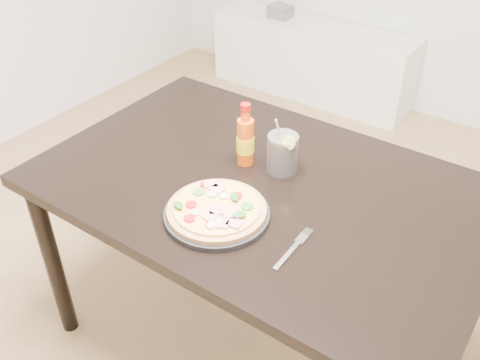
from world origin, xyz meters
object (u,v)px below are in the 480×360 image
Objects in this scene: cola_cup at (282,154)px; media_console at (311,60)px; plate at (217,214)px; hot_sauce_bottle at (245,140)px; fork at (294,247)px; pizza at (217,209)px; dining_table at (262,203)px.

cola_cup is 2.14m from media_console.
hot_sauce_bottle is (-0.09, 0.27, 0.08)m from plate.
cola_cup is at bearing 84.33° from plate.
hot_sauce_bottle reaches higher than media_console.
fork is at bearing -53.04° from cola_cup.
pizza is at bearing -177.63° from fork.
media_console is at bearing 111.88° from hot_sauce_bottle.
plate is at bearing -68.56° from media_console.
plate is 1.62× the size of cola_cup.
cola_cup is at bearing 126.12° from fork.
media_console is at bearing 116.19° from fork.
fork is (0.34, -0.26, -0.08)m from hot_sauce_bottle.
cola_cup reaches higher than pizza.
media_console is (-0.85, 2.17, -0.51)m from plate.
hot_sauce_bottle is 0.43m from fork.
hot_sauce_bottle is at bearing 108.25° from plate.
cola_cup is (0.03, 0.30, 0.03)m from pizza.
fork is at bearing -37.39° from hot_sauce_bottle.
hot_sauce_bottle is 0.13m from cola_cup.
dining_table is at bearing 85.69° from plate.
dining_table is 1.00× the size of media_console.
media_console is at bearing 111.44° from plate.
media_console is (-0.85, 2.17, -0.53)m from pizza.
cola_cup is 0.13× the size of media_console.
cola_cup is at bearing 14.92° from hot_sauce_bottle.
plate is at bearing -177.82° from fork.
dining_table is at bearing -98.81° from cola_cup.
fork reaches higher than dining_table.
media_console is at bearing 113.91° from dining_table.
pizza reaches higher than fork.
hot_sauce_bottle is 0.15× the size of media_console.
hot_sauce_bottle reaches higher than pizza.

